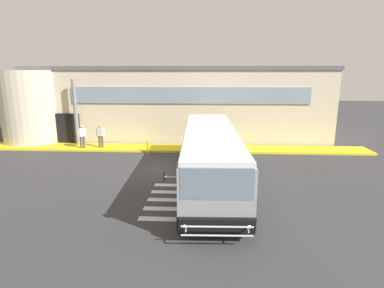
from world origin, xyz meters
name	(u,v)px	position (x,y,z in m)	size (l,w,h in m)	color
ground_plane	(165,170)	(0.00, 0.00, -0.01)	(80.00, 90.00, 0.02)	#353538
bay_paint_stripes	(197,200)	(2.00, -4.20, 0.00)	(4.40, 3.96, 0.01)	silver
terminal_building	(175,100)	(-0.69, 11.66, 2.94)	(25.36, 13.80, 5.89)	beige
boarding_curb	(174,148)	(0.00, 4.80, 0.07)	(27.56, 2.00, 0.15)	yellow
entry_support_column	(76,112)	(-7.35, 5.40, 2.56)	(0.28, 0.28, 4.81)	slate
bus_main_foreground	(210,157)	(2.54, -1.84, 1.34)	(3.02, 12.03, 2.70)	gray
passenger_near_column	(82,135)	(-6.57, 4.33, 1.11)	(0.52, 0.51, 1.68)	#4C4233
passenger_by_doorway	(100,135)	(-5.28, 4.51, 1.08)	(0.59, 0.23, 1.68)	#4C4233
safety_bollard_yellow	(148,147)	(-1.68, 3.60, 0.45)	(0.18, 0.18, 0.90)	yellow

